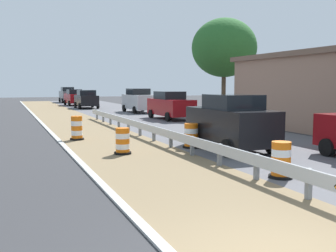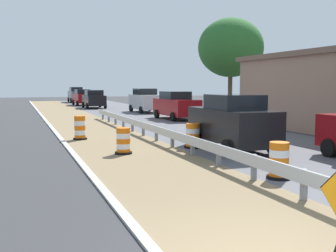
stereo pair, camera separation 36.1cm
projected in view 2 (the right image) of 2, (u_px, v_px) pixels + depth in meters
The scene contains 11 objects.
traffic_barrel_nearest at pixel (279, 162), 10.92m from camera, with size 0.66×0.66×1.00m.
traffic_barrel_close at pixel (123, 142), 14.82m from camera, with size 0.64×0.64×0.97m.
traffic_barrel_mid at pixel (193, 137), 16.22m from camera, with size 0.69×0.69×0.99m.
traffic_barrel_far at pixel (80, 129), 18.68m from camera, with size 0.64×0.64×1.10m.
car_lead_near_lane at pixel (76, 95), 57.47m from camera, with size 1.98×4.46×2.18m.
car_trailing_near_lane at pixel (145, 100), 36.96m from camera, with size 2.20×4.52×2.18m.
car_lead_far_lane at pixel (82, 97), 49.41m from camera, with size 2.03×4.45×1.96m.
car_mid_far_lane at pixel (176, 105), 29.56m from camera, with size 2.21×4.82×2.04m.
car_trailing_far_lane at pixel (232, 122), 15.64m from camera, with size 2.13×4.40×2.17m.
car_distant_b at pixel (94, 99), 43.50m from camera, with size 2.14×4.55×1.95m.
tree_roadside at pixel (231, 48), 33.20m from camera, with size 5.38×5.38×8.00m.
Camera 2 is at (-3.18, -4.50, 2.55)m, focal length 43.11 mm.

